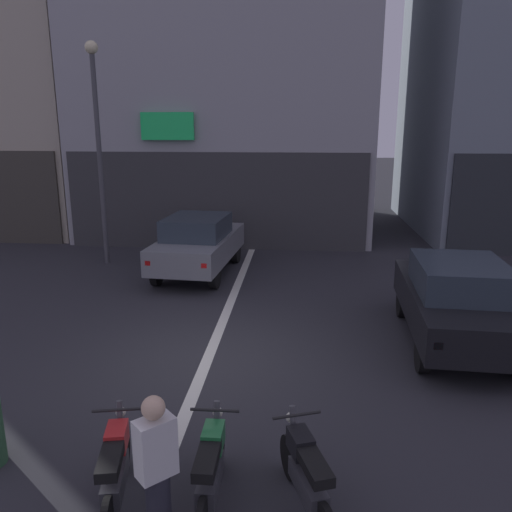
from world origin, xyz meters
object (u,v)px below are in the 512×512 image
object	(u,v)px
car_grey_crossing_near	(198,243)
person_by_motorcycles	(157,475)
street_lamp	(98,132)
motorcycle_red_row_leftmost	(116,468)
motorcycle_black_row_centre	(306,473)
car_black_parked_kerbside	(457,299)
motorcycle_green_row_left_mid	(211,468)

from	to	relation	value
car_grey_crossing_near	person_by_motorcycles	world-z (taller)	person_by_motorcycles
car_grey_crossing_near	street_lamp	world-z (taller)	street_lamp
person_by_motorcycles	car_grey_crossing_near	bearing A→B (deg)	99.00
motorcycle_red_row_leftmost	motorcycle_black_row_centre	distance (m)	2.04
person_by_motorcycles	motorcycle_black_row_centre	bearing A→B (deg)	25.29
car_black_parked_kerbside	motorcycle_black_row_centre	world-z (taller)	car_black_parked_kerbside
person_by_motorcycles	motorcycle_green_row_left_mid	bearing A→B (deg)	59.79
car_grey_crossing_near	person_by_motorcycles	bearing A→B (deg)	-81.00
car_black_parked_kerbside	street_lamp	size ratio (longest dim) A/B	0.67
car_black_parked_kerbside	motorcycle_green_row_left_mid	distance (m)	6.01
motorcycle_black_row_centre	person_by_motorcycles	size ratio (longest dim) A/B	0.96
street_lamp	motorcycle_black_row_centre	distance (m)	11.92
motorcycle_black_row_centre	car_black_parked_kerbside	bearing A→B (deg)	58.46
street_lamp	motorcycle_black_row_centre	xyz separation A→B (m)	(5.92, -9.77, -3.41)
motorcycle_red_row_leftmost	car_black_parked_kerbside	bearing A→B (deg)	43.90
car_grey_crossing_near	motorcycle_black_row_centre	distance (m)	9.34
motorcycle_black_row_centre	person_by_motorcycles	world-z (taller)	person_by_motorcycles
car_grey_crossing_near	person_by_motorcycles	distance (m)	9.64
street_lamp	car_black_parked_kerbside	bearing A→B (deg)	-30.60
car_grey_crossing_near	motorcycle_green_row_left_mid	distance (m)	9.07
motorcycle_red_row_leftmost	motorcycle_black_row_centre	bearing A→B (deg)	2.33
car_grey_crossing_near	motorcycle_red_row_leftmost	xyz separation A→B (m)	(0.87, -8.95, -0.43)
motorcycle_green_row_left_mid	motorcycle_black_row_centre	bearing A→B (deg)	-0.03
motorcycle_black_row_centre	person_by_motorcycles	bearing A→B (deg)	-154.71
motorcycle_green_row_left_mid	motorcycle_black_row_centre	xyz separation A→B (m)	(1.02, -0.00, 0.00)
motorcycle_green_row_left_mid	person_by_motorcycles	xyz separation A→B (m)	(-0.39, -0.66, 0.40)
car_grey_crossing_near	street_lamp	size ratio (longest dim) A/B	0.67
motorcycle_green_row_left_mid	motorcycle_black_row_centre	distance (m)	1.02
car_grey_crossing_near	car_black_parked_kerbside	world-z (taller)	same
car_black_parked_kerbside	motorcycle_green_row_left_mid	size ratio (longest dim) A/B	2.51
car_grey_crossing_near	motorcycle_green_row_left_mid	size ratio (longest dim) A/B	2.53
motorcycle_red_row_leftmost	person_by_motorcycles	distance (m)	0.95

